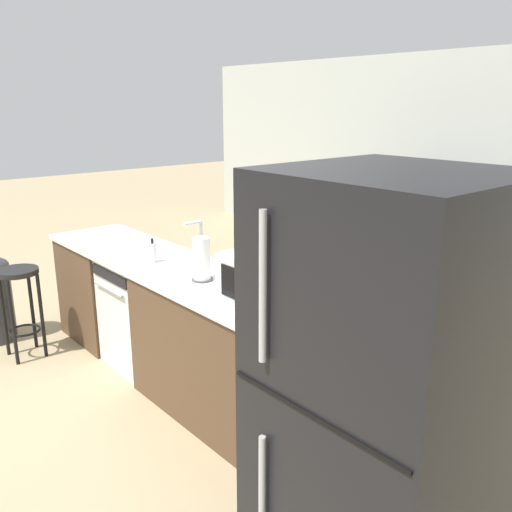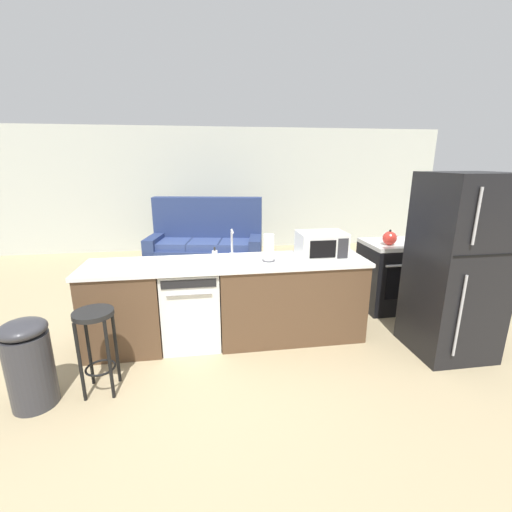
{
  "view_description": "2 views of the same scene",
  "coord_description": "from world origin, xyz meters",
  "px_view_note": "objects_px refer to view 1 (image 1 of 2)",
  "views": [
    {
      "loc": [
        3.3,
        -1.94,
        2.0
      ],
      "look_at": [
        0.61,
        0.38,
        0.99
      ],
      "focal_mm": 38.0,
      "sensor_mm": 36.0,
      "label": 1
    },
    {
      "loc": [
        -0.08,
        -3.42,
        1.91
      ],
      "look_at": [
        0.48,
        0.24,
        0.88
      ],
      "focal_mm": 24.0,
      "sensor_mm": 36.0,
      "label": 2
    }
  ],
  "objects_px": {
    "stove_range": "(511,428)",
    "soap_bottle": "(153,253)",
    "dishwasher": "(148,312)",
    "couch": "(381,258)",
    "kettle": "(478,324)",
    "microwave": "(267,280)",
    "refrigerator": "(381,433)",
    "bar_stool": "(20,294)",
    "paper_towel_roll": "(202,260)"
  },
  "relations": [
    {
      "from": "soap_bottle",
      "to": "dishwasher",
      "type": "bearing_deg",
      "value": 164.29
    },
    {
      "from": "bar_stool",
      "to": "microwave",
      "type": "bearing_deg",
      "value": 18.32
    },
    {
      "from": "dishwasher",
      "to": "refrigerator",
      "type": "height_order",
      "value": "refrigerator"
    },
    {
      "from": "stove_range",
      "to": "paper_towel_roll",
      "type": "relative_size",
      "value": 3.19
    },
    {
      "from": "bar_stool",
      "to": "couch",
      "type": "distance_m",
      "value": 3.57
    },
    {
      "from": "dishwasher",
      "to": "kettle",
      "type": "relative_size",
      "value": 4.1
    },
    {
      "from": "kettle",
      "to": "soap_bottle",
      "type": "bearing_deg",
      "value": -167.13
    },
    {
      "from": "kettle",
      "to": "microwave",
      "type": "bearing_deg",
      "value": -157.68
    },
    {
      "from": "dishwasher",
      "to": "microwave",
      "type": "xyz_separation_m",
      "value": [
        1.4,
        -0.0,
        0.62
      ]
    },
    {
      "from": "dishwasher",
      "to": "couch",
      "type": "height_order",
      "value": "couch"
    },
    {
      "from": "stove_range",
      "to": "soap_bottle",
      "type": "height_order",
      "value": "soap_bottle"
    },
    {
      "from": "dishwasher",
      "to": "paper_towel_roll",
      "type": "bearing_deg",
      "value": -2.84
    },
    {
      "from": "soap_bottle",
      "to": "couch",
      "type": "xyz_separation_m",
      "value": [
        -0.07,
        2.8,
        -0.58
      ]
    },
    {
      "from": "kettle",
      "to": "refrigerator",
      "type": "bearing_deg",
      "value": -80.34
    },
    {
      "from": "stove_range",
      "to": "couch",
      "type": "height_order",
      "value": "couch"
    },
    {
      "from": "refrigerator",
      "to": "kettle",
      "type": "height_order",
      "value": "refrigerator"
    },
    {
      "from": "dishwasher",
      "to": "stove_range",
      "type": "distance_m",
      "value": 2.66
    },
    {
      "from": "dishwasher",
      "to": "bar_stool",
      "type": "distance_m",
      "value": 1.04
    },
    {
      "from": "soap_bottle",
      "to": "bar_stool",
      "type": "xyz_separation_m",
      "value": [
        -1.01,
        -0.64,
        -0.44
      ]
    },
    {
      "from": "dishwasher",
      "to": "microwave",
      "type": "relative_size",
      "value": 1.68
    },
    {
      "from": "stove_range",
      "to": "paper_towel_roll",
      "type": "height_order",
      "value": "paper_towel_roll"
    },
    {
      "from": "stove_range",
      "to": "soap_bottle",
      "type": "bearing_deg",
      "value": -165.11
    },
    {
      "from": "kettle",
      "to": "bar_stool",
      "type": "xyz_separation_m",
      "value": [
        -3.18,
        -1.14,
        -0.45
      ]
    },
    {
      "from": "stove_range",
      "to": "kettle",
      "type": "bearing_deg",
      "value": -142.84
    },
    {
      "from": "bar_stool",
      "to": "dishwasher",
      "type": "bearing_deg",
      "value": 43.61
    },
    {
      "from": "stove_range",
      "to": "dishwasher",
      "type": "bearing_deg",
      "value": -168.09
    },
    {
      "from": "dishwasher",
      "to": "bar_stool",
      "type": "relative_size",
      "value": 1.14
    },
    {
      "from": "dishwasher",
      "to": "bar_stool",
      "type": "height_order",
      "value": "dishwasher"
    },
    {
      "from": "soap_bottle",
      "to": "bar_stool",
      "type": "relative_size",
      "value": 0.24
    },
    {
      "from": "bar_stool",
      "to": "soap_bottle",
      "type": "bearing_deg",
      "value": 32.35
    },
    {
      "from": "refrigerator",
      "to": "kettle",
      "type": "relative_size",
      "value": 8.83
    },
    {
      "from": "microwave",
      "to": "refrigerator",
      "type": "bearing_deg",
      "value": -24.58
    },
    {
      "from": "refrigerator",
      "to": "microwave",
      "type": "height_order",
      "value": "refrigerator"
    },
    {
      "from": "couch",
      "to": "stove_range",
      "type": "bearing_deg",
      "value": -42.22
    },
    {
      "from": "paper_towel_roll",
      "to": "soap_bottle",
      "type": "relative_size",
      "value": 1.6
    },
    {
      "from": "stove_range",
      "to": "bar_stool",
      "type": "distance_m",
      "value": 3.58
    },
    {
      "from": "dishwasher",
      "to": "refrigerator",
      "type": "distance_m",
      "value": 2.7
    },
    {
      "from": "stove_range",
      "to": "paper_towel_roll",
      "type": "bearing_deg",
      "value": -161.68
    },
    {
      "from": "kettle",
      "to": "couch",
      "type": "bearing_deg",
      "value": 134.14
    },
    {
      "from": "microwave",
      "to": "bar_stool",
      "type": "height_order",
      "value": "microwave"
    },
    {
      "from": "refrigerator",
      "to": "paper_towel_roll",
      "type": "relative_size",
      "value": 6.42
    },
    {
      "from": "paper_towel_roll",
      "to": "couch",
      "type": "distance_m",
      "value": 2.91
    },
    {
      "from": "dishwasher",
      "to": "microwave",
      "type": "bearing_deg",
      "value": -0.05
    },
    {
      "from": "paper_towel_roll",
      "to": "couch",
      "type": "bearing_deg",
      "value": 102.72
    },
    {
      "from": "bar_stool",
      "to": "couch",
      "type": "xyz_separation_m",
      "value": [
        0.94,
        3.44,
        -0.14
      ]
    },
    {
      "from": "stove_range",
      "to": "refrigerator",
      "type": "height_order",
      "value": "refrigerator"
    },
    {
      "from": "microwave",
      "to": "soap_bottle",
      "type": "height_order",
      "value": "microwave"
    },
    {
      "from": "refrigerator",
      "to": "couch",
      "type": "distance_m",
      "value": 4.1
    },
    {
      "from": "microwave",
      "to": "soap_bottle",
      "type": "xyz_separation_m",
      "value": [
        -1.14,
        -0.07,
        -0.07
      ]
    },
    {
      "from": "couch",
      "to": "paper_towel_roll",
      "type": "bearing_deg",
      "value": -77.28
    }
  ]
}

